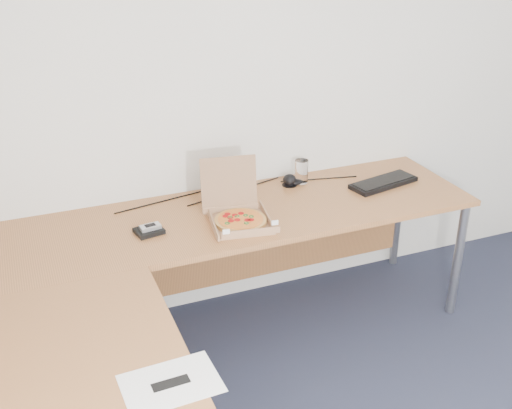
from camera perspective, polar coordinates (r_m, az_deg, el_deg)
name	(u,v)px	position (r m, az deg, el deg)	size (l,w,h in m)	color
desk	(203,271)	(2.81, -4.78, -5.95)	(2.50, 2.20, 0.73)	#A86838
pizza_box	(239,217)	(3.12, -1.52, -1.10)	(0.28, 0.33, 0.29)	#AD7E59
drinking_glass	(301,171)	(3.57, 4.11, 3.00)	(0.08, 0.08, 0.13)	white
keyboard	(383,183)	(3.62, 11.40, 1.93)	(0.40, 0.14, 0.02)	black
mouse	(296,182)	(3.56, 3.59, 2.04)	(0.09, 0.06, 0.03)	black
wallet	(149,231)	(3.08, -9.61, -2.36)	(0.13, 0.11, 0.02)	black
phone	(150,227)	(3.07, -9.50, -2.01)	(0.10, 0.05, 0.02)	#B2B5BA
paper_sheet	(171,383)	(2.19, -7.68, -15.67)	(0.32, 0.23, 0.00)	white
dome_speaker	(290,179)	(3.54, 3.04, 2.27)	(0.08, 0.08, 0.07)	black
cable_bundle	(235,191)	(3.47, -1.91, 1.22)	(0.67, 0.04, 0.01)	black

